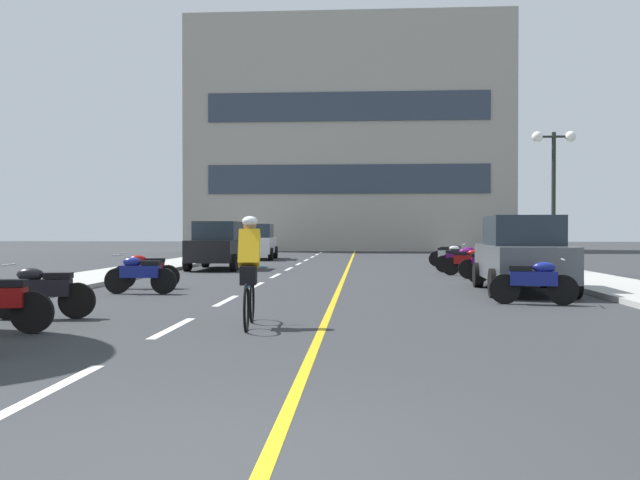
% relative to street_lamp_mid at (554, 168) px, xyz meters
% --- Properties ---
extents(ground_plane, '(140.00, 140.00, 0.00)m').
position_rel_street_lamp_mid_xyz_m(ground_plane, '(-7.27, 1.60, -3.60)').
color(ground_plane, '#2D3033').
extents(curb_left, '(2.40, 72.00, 0.12)m').
position_rel_street_lamp_mid_xyz_m(curb_left, '(-14.47, 4.60, -3.54)').
color(curb_left, '#A8A8A3').
rests_on(curb_left, ground).
extents(curb_right, '(2.40, 72.00, 0.12)m').
position_rel_street_lamp_mid_xyz_m(curb_right, '(-0.07, 4.60, -3.54)').
color(curb_right, '#A8A8A3').
rests_on(curb_right, ground).
extents(lane_dash_0, '(0.14, 2.20, 0.01)m').
position_rel_street_lamp_mid_xyz_m(lane_dash_0, '(-9.27, -17.40, -3.60)').
color(lane_dash_0, silver).
rests_on(lane_dash_0, ground).
extents(lane_dash_1, '(0.14, 2.20, 0.01)m').
position_rel_street_lamp_mid_xyz_m(lane_dash_1, '(-9.27, -13.40, -3.60)').
color(lane_dash_1, silver).
rests_on(lane_dash_1, ground).
extents(lane_dash_2, '(0.14, 2.20, 0.01)m').
position_rel_street_lamp_mid_xyz_m(lane_dash_2, '(-9.27, -9.40, -3.60)').
color(lane_dash_2, silver).
rests_on(lane_dash_2, ground).
extents(lane_dash_3, '(0.14, 2.20, 0.01)m').
position_rel_street_lamp_mid_xyz_m(lane_dash_3, '(-9.27, -5.40, -3.60)').
color(lane_dash_3, silver).
rests_on(lane_dash_3, ground).
extents(lane_dash_4, '(0.14, 2.20, 0.01)m').
position_rel_street_lamp_mid_xyz_m(lane_dash_4, '(-9.27, -1.40, -3.60)').
color(lane_dash_4, silver).
rests_on(lane_dash_4, ground).
extents(lane_dash_5, '(0.14, 2.20, 0.01)m').
position_rel_street_lamp_mid_xyz_m(lane_dash_5, '(-9.27, 2.60, -3.60)').
color(lane_dash_5, silver).
rests_on(lane_dash_5, ground).
extents(lane_dash_6, '(0.14, 2.20, 0.01)m').
position_rel_street_lamp_mid_xyz_m(lane_dash_6, '(-9.27, 6.60, -3.60)').
color(lane_dash_6, silver).
rests_on(lane_dash_6, ground).
extents(lane_dash_7, '(0.14, 2.20, 0.01)m').
position_rel_street_lamp_mid_xyz_m(lane_dash_7, '(-9.27, 10.60, -3.60)').
color(lane_dash_7, silver).
rests_on(lane_dash_7, ground).
extents(lane_dash_8, '(0.14, 2.20, 0.01)m').
position_rel_street_lamp_mid_xyz_m(lane_dash_8, '(-9.27, 14.60, -3.60)').
color(lane_dash_8, silver).
rests_on(lane_dash_8, ground).
extents(lane_dash_9, '(0.14, 2.20, 0.01)m').
position_rel_street_lamp_mid_xyz_m(lane_dash_9, '(-9.27, 18.60, -3.60)').
color(lane_dash_9, silver).
rests_on(lane_dash_9, ground).
extents(lane_dash_10, '(0.14, 2.20, 0.01)m').
position_rel_street_lamp_mid_xyz_m(lane_dash_10, '(-9.27, 22.60, -3.60)').
color(lane_dash_10, silver).
rests_on(lane_dash_10, ground).
extents(lane_dash_11, '(0.14, 2.20, 0.01)m').
position_rel_street_lamp_mid_xyz_m(lane_dash_11, '(-9.27, 26.60, -3.60)').
color(lane_dash_11, silver).
rests_on(lane_dash_11, ground).
extents(centre_line_yellow, '(0.12, 66.00, 0.01)m').
position_rel_street_lamp_mid_xyz_m(centre_line_yellow, '(-7.02, 4.60, -3.60)').
color(centre_line_yellow, gold).
rests_on(centre_line_yellow, ground).
extents(office_building, '(24.09, 7.77, 17.33)m').
position_rel_street_lamp_mid_xyz_m(office_building, '(-7.53, 29.42, 5.06)').
color(office_building, '#9E998E').
rests_on(office_building, ground).
extents(street_lamp_mid, '(1.46, 0.36, 4.70)m').
position_rel_street_lamp_mid_xyz_m(street_lamp_mid, '(0.00, 0.00, 0.00)').
color(street_lamp_mid, black).
rests_on(street_lamp_mid, curb_right).
extents(parked_car_near, '(2.05, 4.26, 1.82)m').
position_rel_street_lamp_mid_xyz_m(parked_car_near, '(-2.64, -7.00, -2.68)').
color(parked_car_near, black).
rests_on(parked_car_near, ground).
extents(parked_car_mid, '(1.93, 4.20, 1.82)m').
position_rel_street_lamp_mid_xyz_m(parked_car_mid, '(-11.91, 2.22, -2.68)').
color(parked_car_mid, black).
rests_on(parked_car_mid, ground).
extents(parked_car_far, '(2.08, 4.27, 1.82)m').
position_rel_street_lamp_mid_xyz_m(parked_car_far, '(-11.89, 11.31, -2.68)').
color(parked_car_far, black).
rests_on(parked_car_far, ground).
extents(motorcycle_2, '(1.70, 0.60, 0.92)m').
position_rel_street_lamp_mid_xyz_m(motorcycle_2, '(-11.72, -12.52, -3.13)').
color(motorcycle_2, black).
rests_on(motorcycle_2, ground).
extents(motorcycle_3, '(1.69, 0.61, 0.92)m').
position_rel_street_lamp_mid_xyz_m(motorcycle_3, '(-3.03, -9.75, -3.13)').
color(motorcycle_3, black).
rests_on(motorcycle_3, ground).
extents(motorcycle_4, '(1.70, 0.60, 0.92)m').
position_rel_street_lamp_mid_xyz_m(motorcycle_4, '(-11.58, -7.99, -3.13)').
color(motorcycle_4, black).
rests_on(motorcycle_4, ground).
extents(motorcycle_5, '(1.70, 0.60, 0.92)m').
position_rel_street_lamp_mid_xyz_m(motorcycle_5, '(-11.91, -6.58, -3.13)').
color(motorcycle_5, black).
rests_on(motorcycle_5, ground).
extents(motorcycle_6, '(1.66, 0.72, 0.92)m').
position_rel_street_lamp_mid_xyz_m(motorcycle_6, '(-2.70, -4.51, -3.13)').
color(motorcycle_6, black).
rests_on(motorcycle_6, ground).
extents(motorcycle_7, '(1.70, 0.60, 0.92)m').
position_rel_street_lamp_mid_xyz_m(motorcycle_7, '(-2.65, -2.47, -3.13)').
color(motorcycle_7, black).
rests_on(motorcycle_7, ground).
extents(motorcycle_8, '(1.69, 0.63, 0.92)m').
position_rel_street_lamp_mid_xyz_m(motorcycle_8, '(-2.98, -0.93, -3.13)').
color(motorcycle_8, black).
rests_on(motorcycle_8, ground).
extents(motorcycle_9, '(1.67, 0.69, 0.92)m').
position_rel_street_lamp_mid_xyz_m(motorcycle_9, '(-3.04, 0.61, -3.13)').
color(motorcycle_9, black).
rests_on(motorcycle_9, ground).
extents(motorcycle_10, '(1.70, 0.60, 0.92)m').
position_rel_street_lamp_mid_xyz_m(motorcycle_10, '(-2.60, 2.68, -3.13)').
color(motorcycle_10, black).
rests_on(motorcycle_10, ground).
extents(motorcycle_11, '(1.66, 0.72, 0.92)m').
position_rel_street_lamp_mid_xyz_m(motorcycle_11, '(-2.86, 4.86, -3.13)').
color(motorcycle_11, black).
rests_on(motorcycle_11, ground).
extents(motorcycle_12, '(1.65, 0.75, 0.92)m').
position_rel_street_lamp_mid_xyz_m(motorcycle_12, '(-2.56, 6.53, -3.13)').
color(motorcycle_12, black).
rests_on(motorcycle_12, ground).
extents(cyclist_rider, '(0.42, 1.77, 1.71)m').
position_rel_street_lamp_mid_xyz_m(cyclist_rider, '(-8.15, -13.16, -2.71)').
color(cyclist_rider, black).
rests_on(cyclist_rider, ground).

